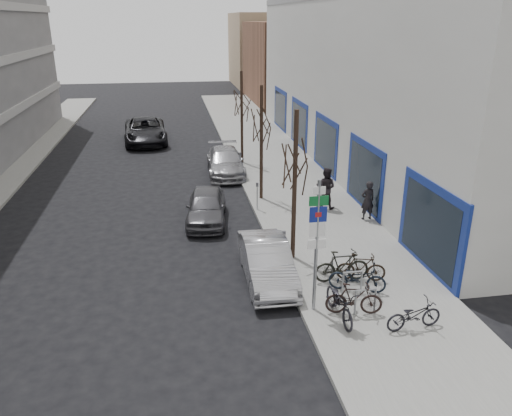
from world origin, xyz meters
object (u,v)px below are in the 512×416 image
object	(u,v)px
bike_mid_curb	(358,275)
parked_car_front	(267,262)
tree_near	(296,151)
lane_car	(145,131)
tree_mid	(261,116)
meter_front	(284,244)
bike_far_curb	(414,313)
meter_back	(240,161)
meter_mid	(257,193)
bike_near_left	(340,300)
parked_car_back	(225,162)
bike_far_inner	(361,267)
pedestrian_near	(368,200)
bike_mid_inner	(342,266)
parked_car_mid	(206,207)
tree_far	(242,96)
pedestrian_far	(326,188)
highway_sign_pole	(317,239)
bike_rack	(352,280)
bike_near_right	(354,298)

from	to	relation	value
bike_mid_curb	parked_car_front	bearing A→B (deg)	83.90
tree_near	lane_car	bearing A→B (deg)	106.69
tree_mid	meter_front	bearing A→B (deg)	-93.68
bike_far_curb	meter_back	bearing A→B (deg)	4.27
meter_mid	bike_far_curb	xyz separation A→B (m)	(2.71, -9.93, -0.26)
bike_near_left	parked_car_back	size ratio (longest dim) A/B	0.40
bike_far_inner	parked_car_back	size ratio (longest dim) A/B	0.33
tree_mid	pedestrian_near	world-z (taller)	tree_mid
tree_near	bike_far_curb	distance (m)	6.43
bike_near_left	meter_back	bearing A→B (deg)	90.19
meter_back	bike_mid_curb	size ratio (longest dim) A/B	0.70
meter_back	bike_mid_inner	distance (m)	12.61
bike_mid_inner	parked_car_mid	size ratio (longest dim) A/B	0.46
lane_car	pedestrian_near	size ratio (longest dim) A/B	3.59
tree_far	parked_car_front	xyz separation A→B (m)	(-1.20, -14.29, -3.41)
bike_mid_curb	bike_mid_inner	xyz separation A→B (m)	(-0.28, 0.69, 0.01)
tree_near	bike_mid_inner	bearing A→B (deg)	-59.85
bike_near_left	pedestrian_far	distance (m)	9.08
highway_sign_pole	bike_mid_curb	size ratio (longest dim) A/B	2.33
parked_car_mid	pedestrian_far	xyz separation A→B (m)	(5.45, 0.42, 0.42)
tree_mid	parked_car_mid	xyz separation A→B (m)	(-2.80, -2.21, -3.41)
meter_mid	meter_front	bearing A→B (deg)	-90.00
bike_mid_curb	lane_car	size ratio (longest dim) A/B	0.29
bike_mid_inner	bike_near_left	bearing A→B (deg)	159.80
parked_car_back	tree_mid	bearing A→B (deg)	-73.77
bike_rack	parked_car_back	bearing A→B (deg)	99.63
meter_back	bike_mid_curb	world-z (taller)	meter_back
bike_far_curb	pedestrian_far	distance (m)	9.66
bike_far_curb	parked_car_front	world-z (taller)	parked_car_front
bike_mid_inner	parked_car_back	distance (m)	13.45
parked_car_back	bike_near_right	bearing A→B (deg)	-80.18
tree_mid	parked_car_back	size ratio (longest dim) A/B	1.11
tree_mid	meter_back	size ratio (longest dim) A/B	4.33
bike_rack	tree_mid	world-z (taller)	tree_mid
bike_far_inner	parked_car_front	xyz separation A→B (m)	(-3.00, 0.79, 0.05)
tree_far	bike_mid_inner	size ratio (longest dim) A/B	2.96
tree_near	pedestrian_near	size ratio (longest dim) A/B	3.22
bike_near_left	pedestrian_far	bearing A→B (deg)	72.49
bike_rack	tree_near	bearing A→B (deg)	112.48
bike_rack	lane_car	size ratio (longest dim) A/B	0.37
bike_far_inner	tree_mid	bearing A→B (deg)	27.63
parked_car_mid	bike_rack	bearing A→B (deg)	-54.29
bike_near_left	parked_car_mid	size ratio (longest dim) A/B	0.48
tree_far	bike_near_right	world-z (taller)	tree_far
highway_sign_pole	meter_mid	bearing A→B (deg)	91.68
meter_mid	parked_car_front	bearing A→B (deg)	-96.80
bike_near_right	parked_car_front	bearing A→B (deg)	50.19
bike_rack	meter_mid	world-z (taller)	meter_mid
bike_far_curb	pedestrian_near	bearing A→B (deg)	-18.01
bike_rack	bike_far_curb	distance (m)	2.29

